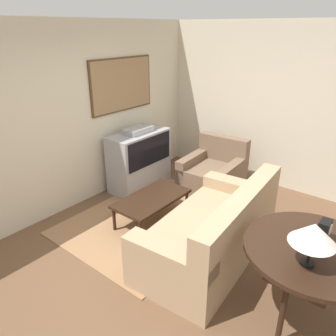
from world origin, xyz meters
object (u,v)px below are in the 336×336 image
at_px(couch, 213,233).
at_px(console_table, 314,254).
at_px(tv, 140,159).
at_px(armchair, 213,173).
at_px(coffee_table, 152,200).
at_px(table_lamp, 314,234).
at_px(mantel_clock, 324,231).

xyz_separation_m(couch, console_table, (-0.25, -1.17, 0.42)).
xyz_separation_m(tv, armchair, (0.72, -1.04, -0.22)).
xyz_separation_m(coffee_table, console_table, (-0.37, -2.25, 0.39)).
bearing_deg(couch, armchair, -153.64).
xyz_separation_m(tv, table_lamp, (-1.36, -3.17, 0.61)).
distance_m(couch, mantel_clock, 1.32).
xyz_separation_m(couch, armchair, (1.57, 0.96, -0.05)).
relative_size(armchair, console_table, 0.81).
relative_size(coffee_table, mantel_clock, 5.33).
distance_m(tv, table_lamp, 3.50).
distance_m(armchair, console_table, 2.83).
height_order(table_lamp, mantel_clock, table_lamp).
distance_m(tv, console_table, 3.36).
height_order(tv, armchair, tv).
relative_size(couch, armchair, 2.08).
xyz_separation_m(console_table, table_lamp, (-0.26, -0.01, 0.36)).
height_order(tv, table_lamp, table_lamp).
height_order(couch, mantel_clock, mantel_clock).
bearing_deg(mantel_clock, table_lamp, 179.84).
height_order(coffee_table, console_table, console_table).
distance_m(armchair, mantel_clock, 2.78).
relative_size(tv, console_table, 0.90).
bearing_deg(table_lamp, console_table, 2.39).
relative_size(table_lamp, mantel_clock, 1.89).
distance_m(tv, armchair, 1.28).
relative_size(coffee_table, table_lamp, 2.82).
relative_size(couch, console_table, 1.68).
distance_m(armchair, table_lamp, 3.09).
height_order(couch, console_table, couch).
xyz_separation_m(coffee_table, mantel_clock, (-0.22, -2.26, 0.56)).
bearing_deg(armchair, couch, -62.30).
bearing_deg(table_lamp, couch, 66.62).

